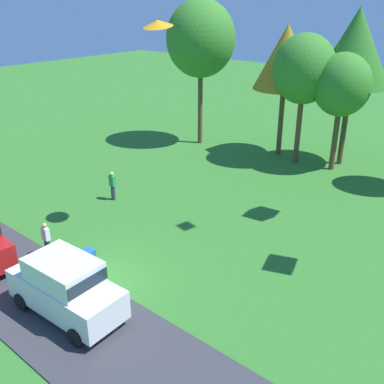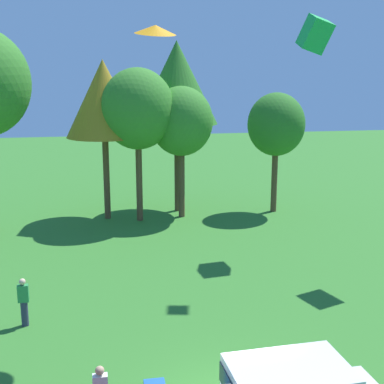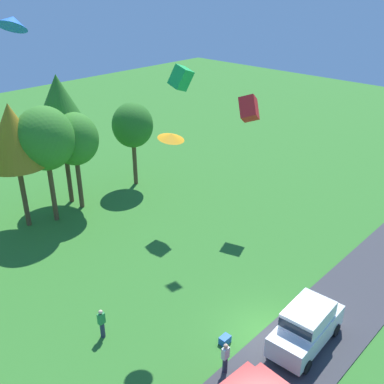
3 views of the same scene
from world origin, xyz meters
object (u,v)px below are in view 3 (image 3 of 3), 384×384
Objects in this scene: kite_delta_high_left at (13,22)px; kite_box_topmost at (181,78)px; tree_far_right at (74,139)px; kite_box_over_trees at (249,108)px; kite_delta_high_right at (171,136)px; person_beside_suv at (225,358)px; tree_lone_near at (45,139)px; tree_right_of_center at (60,108)px; tree_center_back at (133,125)px; cooler_box at (225,340)px; person_on_lawn at (102,323)px; car_suv_by_flagpole at (307,325)px; tree_left_of_center at (13,135)px.

kite_delta_high_left reaches higher than kite_box_topmost.
tree_far_right is 5.01× the size of kite_box_over_trees.
kite_box_topmost is at bearing 42.37° from kite_delta_high_right.
tree_lone_near is at bearing 82.60° from person_beside_suv.
person_beside_suv is at bearing -110.65° from kite_delta_high_right.
tree_far_right is at bearing 75.36° from person_beside_suv.
tree_center_back is (5.83, -1.17, -2.46)m from tree_right_of_center.
tree_right_of_center is 18.30× the size of cooler_box.
cooler_box is 16.97m from kite_delta_high_left.
kite_box_topmost is (12.91, 7.03, 9.31)m from person_on_lawn.
car_suv_by_flagpole is 23.00m from tree_right_of_center.
kite_box_topmost is at bearing 66.84° from car_suv_by_flagpole.
person_beside_suv is 20.05m from tree_far_right.
kite_box_over_trees is at bearing 7.36° from kite_delta_high_left.
kite_box_topmost is (6.33, 14.80, 8.89)m from car_suv_by_flagpole.
person_on_lawn is 1.16× the size of kite_box_topmost.
tree_right_of_center is 13.95m from kite_box_over_trees.
tree_far_right is at bearing 77.88° from kite_delta_high_right.
kite_delta_high_right is (6.37, -1.14, -5.47)m from kite_delta_high_left.
person_beside_suv is 10.60m from kite_delta_high_right.
kite_box_over_trees is (2.35, -4.27, -1.84)m from kite_box_topmost.
person_on_lawn is at bearing 172.75° from kite_delta_high_right.
car_suv_by_flagpole reaches higher than person_on_lawn.
kite_box_topmost is at bearing -52.84° from tree_right_of_center.
person_beside_suv is 0.24× the size of tree_center_back.
tree_left_of_center is at bearing 147.50° from kite_box_topmost.
tree_lone_near reaches higher than tree_center_back.
tree_lone_near is at bearing -144.37° from tree_right_of_center.
tree_right_of_center reaches higher than car_suv_by_flagpole.
person_beside_suv is 17.15m from kite_box_over_trees.
person_beside_suv is at bearing -104.64° from tree_far_right.
tree_right_of_center is (0.83, 22.05, 6.49)m from car_suv_by_flagpole.
person_beside_suv is 20.20m from tree_left_of_center.
cooler_box is 10.48m from kite_delta_high_right.
person_on_lawn is 1.00× the size of person_beside_suv.
tree_center_back reaches higher than cooler_box.
person_beside_suv is at bearing -103.54° from tree_right_of_center.
tree_lone_near is at bearing 60.57° from kite_delta_high_left.
kite_box_over_trees reaches higher than tree_far_right.
tree_center_back is 7.79m from kite_box_topmost.
tree_far_right is at bearing 8.12° from tree_lone_near.
kite_delta_high_right is 0.88× the size of kite_box_topmost.
tree_center_back is at bearing 86.85° from kite_box_topmost.
tree_left_of_center is 19.33m from cooler_box.
kite_box_over_trees is (12.73, 8.74, 7.47)m from person_beside_suv.
tree_left_of_center is 2.07m from tree_lone_near.
cooler_box is at bearing 131.79° from car_suv_by_flagpole.
tree_left_of_center is (0.56, 19.26, 6.07)m from person_beside_suv.
tree_center_back is at bearing 57.64° from kite_delta_high_right.
kite_delta_high_right is at bearing -137.63° from kite_box_topmost.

